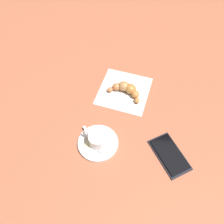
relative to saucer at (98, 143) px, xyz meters
The scene contains 8 objects.
ground_plane 0.10m from the saucer, 20.79° to the right, with size 1.80×1.80×0.00m, color #A0553B.
saucer is the anchor object (origin of this frame).
espresso_cup 0.03m from the saucer, 139.21° to the left, with size 0.06×0.08×0.05m.
teaspoon 0.01m from the saucer, 158.80° to the left, with size 0.10×0.09×0.01m.
sugar_packet 0.03m from the saucer, 111.12° to the left, with size 0.07×0.02×0.01m, color beige.
napkin 0.24m from the saucer, 18.52° to the right, with size 0.18×0.18×0.00m, color white.
croissant 0.24m from the saucer, 20.92° to the right, with size 0.09×0.13×0.04m.
cell_phone 0.23m from the saucer, 96.37° to the right, with size 0.16×0.14×0.01m.
Camera 1 is at (-0.43, -0.03, 0.67)m, focal length 37.24 mm.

